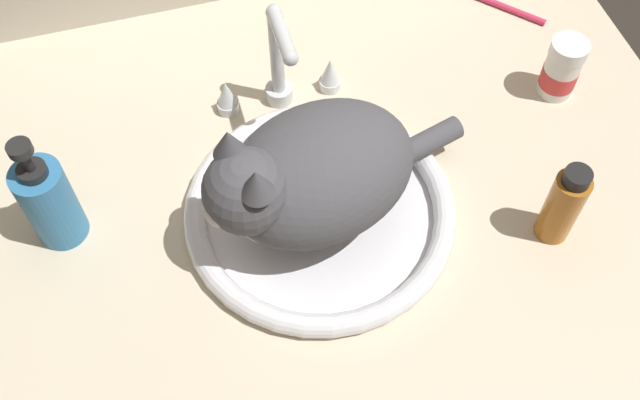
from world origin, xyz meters
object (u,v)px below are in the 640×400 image
at_px(sink_basin, 320,211).
at_px(amber_bottle, 563,205).
at_px(cat, 307,177).
at_px(soap_pump_bottle, 49,202).
at_px(toothbrush, 492,2).
at_px(faucet, 279,70).
at_px(pill_bottle, 561,70).

xyz_separation_m(sink_basin, amber_bottle, (0.29, -0.11, 0.05)).
relative_size(sink_basin, cat, 0.97).
xyz_separation_m(soap_pump_bottle, toothbrush, (0.71, 0.24, -0.06)).
bearing_deg(faucet, sink_basin, -90.00).
xyz_separation_m(soap_pump_bottle, pill_bottle, (0.73, 0.04, -0.02)).
distance_m(cat, soap_pump_bottle, 0.32).
bearing_deg(cat, sink_basin, 15.66).
xyz_separation_m(cat, soap_pump_bottle, (-0.31, 0.08, -0.04)).
bearing_deg(toothbrush, amber_bottle, -103.05).
xyz_separation_m(faucet, toothbrush, (0.38, 0.11, -0.07)).
bearing_deg(sink_basin, amber_bottle, -20.30).
bearing_deg(faucet, soap_pump_bottle, -157.99).
xyz_separation_m(sink_basin, toothbrush, (0.38, 0.31, -0.01)).
xyz_separation_m(faucet, soap_pump_bottle, (-0.33, -0.13, -0.00)).
xyz_separation_m(faucet, cat, (-0.02, -0.21, 0.04)).
distance_m(cat, pill_bottle, 0.44).
bearing_deg(toothbrush, pill_bottle, -85.91).
relative_size(faucet, amber_bottle, 1.43).
height_order(sink_basin, soap_pump_bottle, soap_pump_bottle).
bearing_deg(amber_bottle, pill_bottle, 63.29).
xyz_separation_m(faucet, pill_bottle, (0.40, -0.09, -0.03)).
distance_m(soap_pump_bottle, toothbrush, 0.76).
height_order(amber_bottle, toothbrush, amber_bottle).
height_order(cat, soap_pump_bottle, cat).
distance_m(cat, amber_bottle, 0.32).
height_order(soap_pump_bottle, pill_bottle, soap_pump_bottle).
height_order(faucet, pill_bottle, faucet).
distance_m(faucet, toothbrush, 0.40).
relative_size(cat, amber_bottle, 2.82).
bearing_deg(sink_basin, cat, -164.34).
distance_m(pill_bottle, amber_bottle, 0.25).
distance_m(amber_bottle, toothbrush, 0.44).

